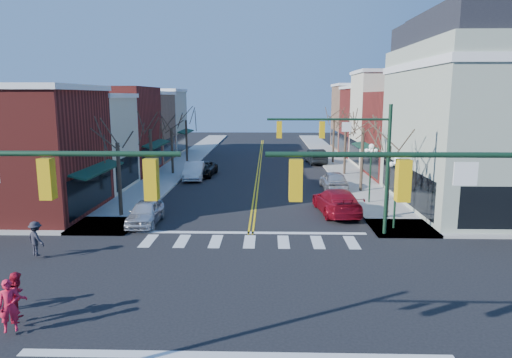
# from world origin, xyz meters

# --- Properties ---
(ground) EXTENTS (160.00, 160.00, 0.00)m
(ground) POSITION_xyz_m (0.00, 0.00, 0.00)
(ground) COLOR black
(ground) RESTS_ON ground
(sidewalk_left) EXTENTS (3.50, 70.00, 0.15)m
(sidewalk_left) POSITION_xyz_m (-8.75, 20.00, 0.07)
(sidewalk_left) COLOR #9E9B93
(sidewalk_left) RESTS_ON ground
(sidewalk_right) EXTENTS (3.50, 70.00, 0.15)m
(sidewalk_right) POSITION_xyz_m (8.75, 20.00, 0.07)
(sidewalk_right) COLOR #9E9B93
(sidewalk_right) RESTS_ON ground
(bldg_left_brick_a) EXTENTS (10.00, 8.50, 8.00)m
(bldg_left_brick_a) POSITION_xyz_m (-15.50, 11.75, 4.00)
(bldg_left_brick_a) COLOR maroon
(bldg_left_brick_a) RESTS_ON ground
(bldg_left_stucco_a) EXTENTS (10.00, 7.00, 7.50)m
(bldg_left_stucco_a) POSITION_xyz_m (-15.50, 19.50, 3.75)
(bldg_left_stucco_a) COLOR beige
(bldg_left_stucco_a) RESTS_ON ground
(bldg_left_brick_b) EXTENTS (10.00, 9.00, 8.50)m
(bldg_left_brick_b) POSITION_xyz_m (-15.50, 27.50, 4.25)
(bldg_left_brick_b) COLOR maroon
(bldg_left_brick_b) RESTS_ON ground
(bldg_left_tan) EXTENTS (10.00, 7.50, 7.80)m
(bldg_left_tan) POSITION_xyz_m (-15.50, 35.75, 3.90)
(bldg_left_tan) COLOR #9D7356
(bldg_left_tan) RESTS_ON ground
(bldg_left_stucco_b) EXTENTS (10.00, 8.00, 8.20)m
(bldg_left_stucco_b) POSITION_xyz_m (-15.50, 43.50, 4.10)
(bldg_left_stucco_b) COLOR beige
(bldg_left_stucco_b) RESTS_ON ground
(bldg_right_brick_a) EXTENTS (10.00, 8.50, 8.00)m
(bldg_right_brick_a) POSITION_xyz_m (15.50, 25.75, 4.00)
(bldg_right_brick_a) COLOR maroon
(bldg_right_brick_a) RESTS_ON ground
(bldg_right_stucco) EXTENTS (10.00, 7.00, 10.00)m
(bldg_right_stucco) POSITION_xyz_m (15.50, 33.50, 5.00)
(bldg_right_stucco) COLOR beige
(bldg_right_stucco) RESTS_ON ground
(bldg_right_brick_b) EXTENTS (10.00, 8.00, 8.50)m
(bldg_right_brick_b) POSITION_xyz_m (15.50, 41.00, 4.25)
(bldg_right_brick_b) COLOR maroon
(bldg_right_brick_b) RESTS_ON ground
(bldg_right_tan) EXTENTS (10.00, 8.00, 9.00)m
(bldg_right_tan) POSITION_xyz_m (15.50, 49.00, 4.50)
(bldg_right_tan) COLOR #9D7356
(bldg_right_tan) RESTS_ON ground
(victorian_corner) EXTENTS (12.25, 14.25, 13.30)m
(victorian_corner) POSITION_xyz_m (16.50, 14.50, 6.66)
(victorian_corner) COLOR #9BA690
(victorian_corner) RESTS_ON ground
(traffic_mast_near_right) EXTENTS (6.60, 0.28, 7.20)m
(traffic_mast_near_right) POSITION_xyz_m (5.55, -7.40, 4.71)
(traffic_mast_near_right) COLOR #14331E
(traffic_mast_near_right) RESTS_ON ground
(traffic_mast_far_right) EXTENTS (6.60, 0.28, 7.20)m
(traffic_mast_far_right) POSITION_xyz_m (5.55, 7.40, 4.71)
(traffic_mast_far_right) COLOR #14331E
(traffic_mast_far_right) RESTS_ON ground
(lamppost_corner) EXTENTS (0.36, 0.36, 4.33)m
(lamppost_corner) POSITION_xyz_m (8.20, 8.50, 2.96)
(lamppost_corner) COLOR #14331E
(lamppost_corner) RESTS_ON ground
(lamppost_midblock) EXTENTS (0.36, 0.36, 4.33)m
(lamppost_midblock) POSITION_xyz_m (8.20, 15.00, 2.96)
(lamppost_midblock) COLOR #14331E
(lamppost_midblock) RESTS_ON ground
(tree_left_a) EXTENTS (0.24, 0.24, 4.76)m
(tree_left_a) POSITION_xyz_m (-8.40, 11.00, 2.38)
(tree_left_a) COLOR #382B21
(tree_left_a) RESTS_ON ground
(tree_left_b) EXTENTS (0.24, 0.24, 5.04)m
(tree_left_b) POSITION_xyz_m (-8.40, 19.00, 2.52)
(tree_left_b) COLOR #382B21
(tree_left_b) RESTS_ON ground
(tree_left_c) EXTENTS (0.24, 0.24, 4.55)m
(tree_left_c) POSITION_xyz_m (-8.40, 27.00, 2.27)
(tree_left_c) COLOR #382B21
(tree_left_c) RESTS_ON ground
(tree_left_d) EXTENTS (0.24, 0.24, 4.90)m
(tree_left_d) POSITION_xyz_m (-8.40, 35.00, 2.45)
(tree_left_d) COLOR #382B21
(tree_left_d) RESTS_ON ground
(tree_right_a) EXTENTS (0.24, 0.24, 4.62)m
(tree_right_a) POSITION_xyz_m (8.40, 11.00, 2.31)
(tree_right_a) COLOR #382B21
(tree_right_a) RESTS_ON ground
(tree_right_b) EXTENTS (0.24, 0.24, 5.18)m
(tree_right_b) POSITION_xyz_m (8.40, 19.00, 2.59)
(tree_right_b) COLOR #382B21
(tree_right_b) RESTS_ON ground
(tree_right_c) EXTENTS (0.24, 0.24, 4.83)m
(tree_right_c) POSITION_xyz_m (8.40, 27.00, 2.42)
(tree_right_c) COLOR #382B21
(tree_right_c) RESTS_ON ground
(tree_right_d) EXTENTS (0.24, 0.24, 4.97)m
(tree_right_d) POSITION_xyz_m (8.40, 35.00, 2.48)
(tree_right_d) COLOR #382B21
(tree_right_d) RESTS_ON ground
(car_left_near) EXTENTS (1.72, 4.20, 1.43)m
(car_left_near) POSITION_xyz_m (-6.40, 9.42, 0.71)
(car_left_near) COLOR silver
(car_left_near) RESTS_ON ground
(car_left_mid) EXTENTS (1.99, 4.94, 1.60)m
(car_left_mid) POSITION_xyz_m (-5.87, 24.45, 0.80)
(car_left_mid) COLOR silver
(car_left_mid) RESTS_ON ground
(car_left_far) EXTENTS (2.66, 5.10, 1.37)m
(car_left_far) POSITION_xyz_m (-5.38, 26.30, 0.69)
(car_left_far) COLOR black
(car_left_far) RESTS_ON ground
(car_right_near) EXTENTS (2.91, 5.92, 1.65)m
(car_right_near) POSITION_xyz_m (5.47, 12.21, 0.83)
(car_right_near) COLOR maroon
(car_right_near) RESTS_ON ground
(car_right_mid) EXTENTS (2.04, 4.67, 1.57)m
(car_right_mid) POSITION_xyz_m (6.40, 20.16, 0.78)
(car_right_mid) COLOR #AEAEB3
(car_right_mid) RESTS_ON ground
(car_right_far) EXTENTS (2.33, 5.22, 1.66)m
(car_right_far) POSITION_xyz_m (6.40, 34.88, 0.83)
(car_right_far) COLOR black
(car_right_far) RESTS_ON ground
(pedestrian_red_a) EXTENTS (0.75, 0.65, 1.73)m
(pedestrian_red_a) POSITION_xyz_m (-7.30, -3.59, 1.01)
(pedestrian_red_a) COLOR red
(pedestrian_red_a) RESTS_ON sidewalk_left
(pedestrian_red_b) EXTENTS (0.82, 0.95, 1.68)m
(pedestrian_red_b) POSITION_xyz_m (-7.44, -2.83, 0.99)
(pedestrian_red_b) COLOR #B7132B
(pedestrian_red_b) RESTS_ON sidewalk_left
(pedestrian_dark_b) EXTENTS (1.24, 1.10, 1.66)m
(pedestrian_dark_b) POSITION_xyz_m (-10.00, 3.42, 0.98)
(pedestrian_dark_b) COLOR #222129
(pedestrian_dark_b) RESTS_ON sidewalk_left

